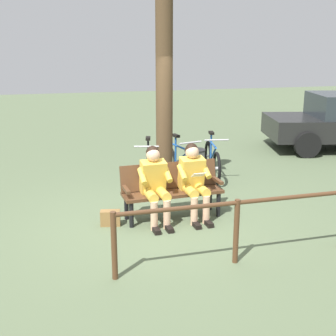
{
  "coord_description": "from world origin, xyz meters",
  "views": [
    {
      "loc": [
        1.46,
        6.35,
        2.68
      ],
      "look_at": [
        -0.3,
        -0.32,
        0.75
      ],
      "focal_mm": 47.04,
      "sensor_mm": 36.0,
      "label": 1
    }
  ],
  "objects_px": {
    "bench": "(171,186)",
    "person_reading": "(194,178)",
    "person_companion": "(155,182)",
    "bicycle_green": "(148,168)",
    "tree_trunk": "(164,89)",
    "bicycle_silver": "(180,164)",
    "handbag": "(110,218)",
    "bicycle_red": "(212,160)",
    "litter_bin": "(195,170)"
  },
  "relations": [
    {
      "from": "person_reading",
      "to": "bicycle_red",
      "type": "distance_m",
      "value": 2.34
    },
    {
      "from": "person_reading",
      "to": "bicycle_green",
      "type": "distance_m",
      "value": 1.89
    },
    {
      "from": "bicycle_silver",
      "to": "bicycle_green",
      "type": "distance_m",
      "value": 0.7
    },
    {
      "from": "tree_trunk",
      "to": "bicycle_silver",
      "type": "relative_size",
      "value": 2.32
    },
    {
      "from": "tree_trunk",
      "to": "bicycle_silver",
      "type": "xyz_separation_m",
      "value": [
        -0.45,
        -0.5,
        -1.56
      ]
    },
    {
      "from": "tree_trunk",
      "to": "litter_bin",
      "type": "xyz_separation_m",
      "value": [
        -0.56,
        0.11,
        -1.52
      ]
    },
    {
      "from": "handbag",
      "to": "bicycle_green",
      "type": "bearing_deg",
      "value": -118.58
    },
    {
      "from": "tree_trunk",
      "to": "bicycle_silver",
      "type": "bearing_deg",
      "value": -132.18
    },
    {
      "from": "bicycle_red",
      "to": "bicycle_silver",
      "type": "distance_m",
      "value": 0.74
    },
    {
      "from": "person_companion",
      "to": "bicycle_green",
      "type": "height_order",
      "value": "person_companion"
    },
    {
      "from": "tree_trunk",
      "to": "bicycle_green",
      "type": "height_order",
      "value": "tree_trunk"
    },
    {
      "from": "person_companion",
      "to": "bicycle_red",
      "type": "distance_m",
      "value": 2.72
    },
    {
      "from": "person_reading",
      "to": "bicycle_silver",
      "type": "height_order",
      "value": "person_reading"
    },
    {
      "from": "bicycle_silver",
      "to": "litter_bin",
      "type": "bearing_deg",
      "value": -2.07
    },
    {
      "from": "person_reading",
      "to": "person_companion",
      "type": "distance_m",
      "value": 0.64
    },
    {
      "from": "bench",
      "to": "bicycle_silver",
      "type": "bearing_deg",
      "value": -113.63
    },
    {
      "from": "person_reading",
      "to": "person_companion",
      "type": "xyz_separation_m",
      "value": [
        0.64,
        0.04,
        -0.0
      ]
    },
    {
      "from": "person_companion",
      "to": "bicycle_red",
      "type": "height_order",
      "value": "person_companion"
    },
    {
      "from": "person_companion",
      "to": "handbag",
      "type": "bearing_deg",
      "value": -6.85
    },
    {
      "from": "person_reading",
      "to": "handbag",
      "type": "relative_size",
      "value": 4.0
    },
    {
      "from": "litter_bin",
      "to": "bicycle_silver",
      "type": "relative_size",
      "value": 0.48
    },
    {
      "from": "person_reading",
      "to": "tree_trunk",
      "type": "relative_size",
      "value": 0.31
    },
    {
      "from": "handbag",
      "to": "tree_trunk",
      "type": "distance_m",
      "value": 2.62
    },
    {
      "from": "bicycle_silver",
      "to": "bench",
      "type": "bearing_deg",
      "value": -33.27
    },
    {
      "from": "tree_trunk",
      "to": "litter_bin",
      "type": "relative_size",
      "value": 4.84
    },
    {
      "from": "handbag",
      "to": "bicycle_green",
      "type": "relative_size",
      "value": 0.18
    },
    {
      "from": "litter_bin",
      "to": "person_companion",
      "type": "bearing_deg",
      "value": 51.55
    },
    {
      "from": "bench",
      "to": "person_reading",
      "type": "height_order",
      "value": "person_reading"
    },
    {
      "from": "handbag",
      "to": "bicycle_red",
      "type": "xyz_separation_m",
      "value": [
        -2.41,
        -2.04,
        0.24
      ]
    },
    {
      "from": "bicycle_red",
      "to": "bicycle_silver",
      "type": "xyz_separation_m",
      "value": [
        0.73,
        0.1,
        0.0
      ]
    },
    {
      "from": "person_reading",
      "to": "litter_bin",
      "type": "bearing_deg",
      "value": -112.06
    },
    {
      "from": "bicycle_green",
      "to": "tree_trunk",
      "type": "bearing_deg",
      "value": 46.17
    },
    {
      "from": "person_companion",
      "to": "handbag",
      "type": "xyz_separation_m",
      "value": [
        0.7,
        -0.04,
        -0.54
      ]
    },
    {
      "from": "person_companion",
      "to": "litter_bin",
      "type": "relative_size",
      "value": 1.51
    },
    {
      "from": "litter_bin",
      "to": "bicycle_green",
      "type": "xyz_separation_m",
      "value": [
        0.8,
        -0.49,
        -0.04
      ]
    },
    {
      "from": "litter_bin",
      "to": "bicycle_red",
      "type": "distance_m",
      "value": 0.94
    },
    {
      "from": "bicycle_green",
      "to": "person_reading",
      "type": "bearing_deg",
      "value": 24.51
    },
    {
      "from": "bicycle_silver",
      "to": "bicycle_red",
      "type": "bearing_deg",
      "value": 84.71
    },
    {
      "from": "litter_bin",
      "to": "bicycle_silver",
      "type": "height_order",
      "value": "bicycle_silver"
    },
    {
      "from": "bench",
      "to": "person_companion",
      "type": "xyz_separation_m",
      "value": [
        0.31,
        0.18,
        0.16
      ]
    },
    {
      "from": "person_companion",
      "to": "bicycle_green",
      "type": "xyz_separation_m",
      "value": [
        -0.3,
        -1.87,
        -0.3
      ]
    },
    {
      "from": "person_reading",
      "to": "handbag",
      "type": "bearing_deg",
      "value": -3.6
    },
    {
      "from": "person_reading",
      "to": "bicycle_silver",
      "type": "distance_m",
      "value": 2.01
    },
    {
      "from": "tree_trunk",
      "to": "bicycle_silver",
      "type": "height_order",
      "value": "tree_trunk"
    },
    {
      "from": "litter_bin",
      "to": "bicycle_red",
      "type": "bearing_deg",
      "value": -131.36
    },
    {
      "from": "bicycle_red",
      "to": "bicycle_green",
      "type": "xyz_separation_m",
      "value": [
        1.42,
        0.22,
        0.0
      ]
    },
    {
      "from": "person_companion",
      "to": "handbag",
      "type": "distance_m",
      "value": 0.88
    },
    {
      "from": "bench",
      "to": "bicycle_silver",
      "type": "height_order",
      "value": "bicycle_silver"
    },
    {
      "from": "person_companion",
      "to": "bicycle_red",
      "type": "xyz_separation_m",
      "value": [
        -1.72,
        -2.09,
        -0.3
      ]
    },
    {
      "from": "bench",
      "to": "handbag",
      "type": "distance_m",
      "value": 1.09
    }
  ]
}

